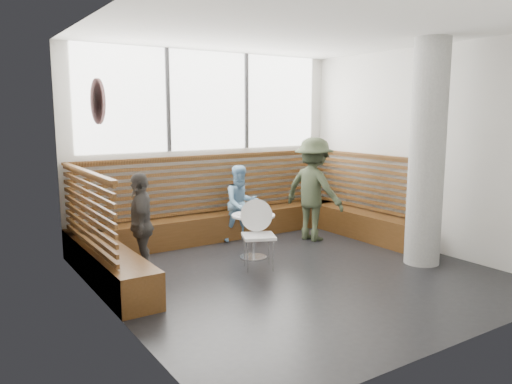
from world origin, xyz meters
TOP-DOWN VIEW (x-y plane):
  - room at (0.00, 0.00)m, footprint 5.00×5.00m
  - booth at (0.00, 1.77)m, footprint 5.00×2.50m
  - concrete_column at (1.85, -0.60)m, footprint 0.50×0.50m
  - wall_art at (-2.46, 0.40)m, footprint 0.03×0.50m
  - cafe_table at (-0.08, 0.95)m, footprint 0.65×0.65m
  - cafe_chair at (-0.30, 0.54)m, footprint 0.46×0.45m
  - adult_man at (1.39, 1.33)m, footprint 0.91×1.26m
  - child_back at (0.30, 1.93)m, footprint 0.68×0.56m
  - child_left at (-1.77, 1.09)m, footprint 0.61×0.89m
  - plate_near at (-0.23, 1.01)m, footprint 0.19×0.19m
  - plate_far at (0.01, 1.12)m, footprint 0.19×0.19m
  - glass_left at (-0.29, 0.88)m, footprint 0.07×0.07m
  - glass_mid at (-0.00, 0.95)m, footprint 0.07×0.07m
  - glass_right at (0.13, 1.00)m, footprint 0.07×0.07m
  - menu_card at (-0.06, 0.79)m, footprint 0.20×0.15m

SIDE VIEW (x-z plane):
  - booth at x=0.00m, z-range -0.31..1.13m
  - cafe_table at x=-0.08m, z-range 0.14..0.82m
  - cafe_chair at x=-0.30m, z-range 0.08..1.04m
  - child_back at x=0.30m, z-range 0.00..1.30m
  - menu_card at x=-0.06m, z-range 0.67..0.67m
  - plate_far at x=0.01m, z-range 0.67..0.68m
  - plate_near at x=-0.23m, z-range 0.67..0.68m
  - child_left at x=-1.77m, z-range 0.00..1.40m
  - glass_right at x=0.13m, z-range 0.67..0.78m
  - glass_mid at x=0.00m, z-range 0.67..0.78m
  - glass_left at x=-0.29m, z-range 0.67..0.79m
  - adult_man at x=1.39m, z-range 0.00..1.76m
  - concrete_column at x=1.85m, z-range 0.00..3.20m
  - room at x=0.00m, z-range 0.00..3.20m
  - wall_art at x=-2.46m, z-range 2.05..2.55m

